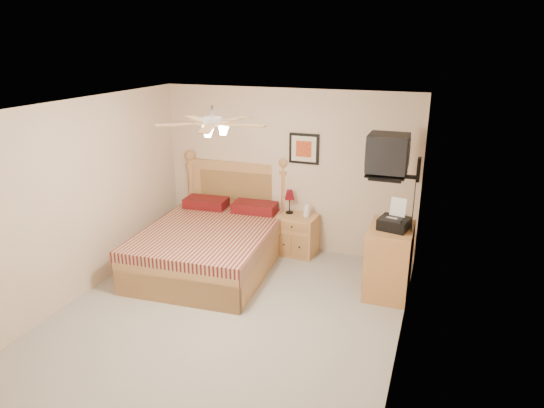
# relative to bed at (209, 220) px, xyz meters

# --- Properties ---
(floor) EXTENTS (4.50, 4.50, 0.00)m
(floor) POSITION_rel_bed_xyz_m (0.79, -1.12, -0.73)
(floor) COLOR gray
(floor) RESTS_ON ground
(ceiling) EXTENTS (4.00, 4.50, 0.04)m
(ceiling) POSITION_rel_bed_xyz_m (0.79, -1.12, 1.77)
(ceiling) COLOR white
(ceiling) RESTS_ON ground
(wall_back) EXTENTS (4.00, 0.04, 2.50)m
(wall_back) POSITION_rel_bed_xyz_m (0.79, 1.13, 0.52)
(wall_back) COLOR beige
(wall_back) RESTS_ON ground
(wall_front) EXTENTS (4.00, 0.04, 2.50)m
(wall_front) POSITION_rel_bed_xyz_m (0.79, -3.37, 0.52)
(wall_front) COLOR beige
(wall_front) RESTS_ON ground
(wall_left) EXTENTS (0.04, 4.50, 2.50)m
(wall_left) POSITION_rel_bed_xyz_m (-1.21, -1.12, 0.52)
(wall_left) COLOR beige
(wall_left) RESTS_ON ground
(wall_right) EXTENTS (0.04, 4.50, 2.50)m
(wall_right) POSITION_rel_bed_xyz_m (2.79, -1.12, 0.52)
(wall_right) COLOR beige
(wall_right) RESTS_ON ground
(bed) EXTENTS (1.86, 2.37, 1.47)m
(bed) POSITION_rel_bed_xyz_m (0.00, 0.00, 0.00)
(bed) COLOR #AE8448
(bed) RESTS_ON ground
(nightstand) EXTENTS (0.61, 0.48, 0.62)m
(nightstand) POSITION_rel_bed_xyz_m (1.05, 0.88, -0.42)
(nightstand) COLOR #A17A42
(nightstand) RESTS_ON ground
(table_lamp) EXTENTS (0.26, 0.26, 0.37)m
(table_lamp) POSITION_rel_bed_xyz_m (0.89, 0.97, 0.08)
(table_lamp) COLOR #57050E
(table_lamp) RESTS_ON nightstand
(lotion_bottle) EXTENTS (0.12, 0.12, 0.25)m
(lotion_bottle) POSITION_rel_bed_xyz_m (1.19, 0.89, 0.01)
(lotion_bottle) COLOR white
(lotion_bottle) RESTS_ON nightstand
(framed_picture) EXTENTS (0.46, 0.04, 0.46)m
(framed_picture) POSITION_rel_bed_xyz_m (1.06, 1.11, 0.89)
(framed_picture) COLOR black
(framed_picture) RESTS_ON wall_back
(dresser) EXTENTS (0.54, 0.78, 0.92)m
(dresser) POSITION_rel_bed_xyz_m (2.52, 0.13, -0.27)
(dresser) COLOR #C27945
(dresser) RESTS_ON ground
(fax_machine) EXTENTS (0.42, 0.44, 0.37)m
(fax_machine) POSITION_rel_bed_xyz_m (2.55, 0.07, 0.38)
(fax_machine) COLOR black
(fax_machine) RESTS_ON dresser
(magazine_lower) EXTENTS (0.26, 0.29, 0.02)m
(magazine_lower) POSITION_rel_bed_xyz_m (2.49, 0.36, 0.20)
(magazine_lower) COLOR #BEB59B
(magazine_lower) RESTS_ON dresser
(magazine_upper) EXTENTS (0.29, 0.35, 0.02)m
(magazine_upper) POSITION_rel_bed_xyz_m (2.49, 0.36, 0.22)
(magazine_upper) COLOR gray
(magazine_upper) RESTS_ON magazine_lower
(wall_tv) EXTENTS (0.56, 0.46, 0.58)m
(wall_tv) POSITION_rel_bed_xyz_m (2.54, 0.22, 1.08)
(wall_tv) COLOR black
(wall_tv) RESTS_ON wall_right
(ceiling_fan) EXTENTS (1.14, 1.14, 0.28)m
(ceiling_fan) POSITION_rel_bed_xyz_m (0.79, -1.32, 1.63)
(ceiling_fan) COLOR white
(ceiling_fan) RESTS_ON ceiling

